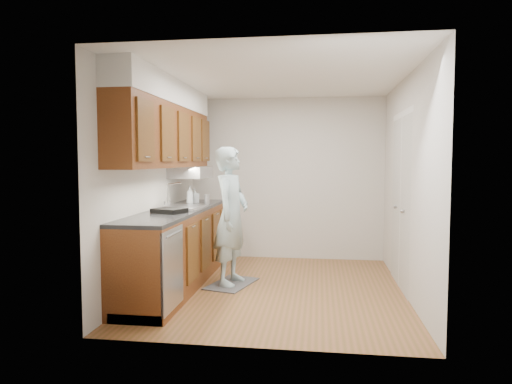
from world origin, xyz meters
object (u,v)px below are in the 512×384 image
at_px(soap_bottle_b, 195,196).
at_px(dish_rack, 169,211).
at_px(steel_can, 207,199).
at_px(soap_bottle_a, 190,195).
at_px(person, 231,207).

xyz_separation_m(soap_bottle_b, dish_rack, (0.05, -1.25, -0.07)).
bearing_deg(soap_bottle_b, steel_can, -37.38).
bearing_deg(soap_bottle_b, soap_bottle_a, -91.77).
bearing_deg(dish_rack, soap_bottle_a, 113.33).
relative_size(person, soap_bottle_b, 9.57).
bearing_deg(soap_bottle_b, dish_rack, -87.74).
xyz_separation_m(person, steel_can, (-0.45, 0.58, 0.04)).
bearing_deg(soap_bottle_a, person, -38.27).
distance_m(person, soap_bottle_b, 1.00).
relative_size(person, soap_bottle_a, 7.74).
distance_m(soap_bottle_a, soap_bottle_b, 0.21).
distance_m(person, dish_rack, 0.80).
height_order(soap_bottle_a, dish_rack, soap_bottle_a).
bearing_deg(person, steel_can, 48.53).
xyz_separation_m(soap_bottle_a, dish_rack, (0.06, -1.03, -0.10)).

